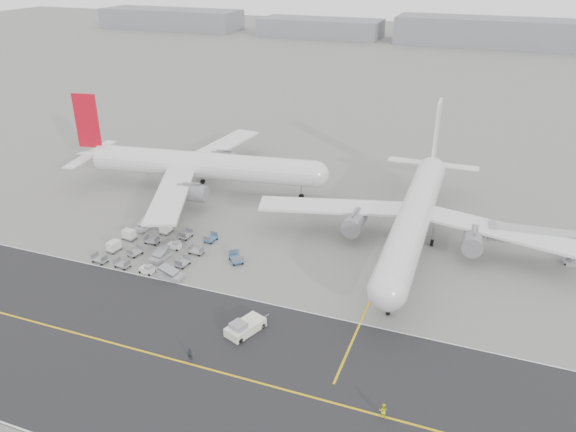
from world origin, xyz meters
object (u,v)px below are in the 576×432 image
at_px(airliner_a, 197,165).
at_px(jet_bridge, 534,238).
at_px(airliner_b, 415,214).
at_px(ground_crew_a, 190,354).
at_px(pushback_tug, 245,327).
at_px(ground_crew_b, 383,411).

relative_size(airliner_a, jet_bridge, 3.77).
bearing_deg(airliner_b, jet_bridge, 4.12).
xyz_separation_m(jet_bridge, ground_crew_a, (-40.60, -43.00, -3.02)).
distance_m(airliner_b, pushback_tug, 38.10).
xyz_separation_m(airliner_a, ground_crew_b, (51.06, -50.38, -4.71)).
height_order(ground_crew_a, ground_crew_b, ground_crew_b).
bearing_deg(ground_crew_a, pushback_tug, 54.42).
xyz_separation_m(airliner_b, jet_bridge, (19.44, 1.73, -1.76)).
distance_m(airliner_a, ground_crew_a, 56.17).
bearing_deg(pushback_tug, jet_bridge, 64.98).
xyz_separation_m(airliner_a, jet_bridge, (66.75, -6.49, -1.74)).
height_order(airliner_b, ground_crew_b, airliner_b).
bearing_deg(airliner_b, ground_crew_b, -85.87).
distance_m(airliner_a, jet_bridge, 67.09).
bearing_deg(airliner_a, pushback_tug, -152.52).
distance_m(jet_bridge, ground_crew_a, 59.21).
bearing_deg(airliner_b, ground_crew_a, -118.09).
xyz_separation_m(pushback_tug, ground_crew_b, (20.78, -8.42, 0.08)).
relative_size(airliner_b, ground_crew_a, 31.89).
bearing_deg(ground_crew_b, airliner_b, -88.54).
xyz_separation_m(jet_bridge, ground_crew_b, (-15.69, -43.89, -2.97)).
distance_m(pushback_tug, ground_crew_b, 22.42).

